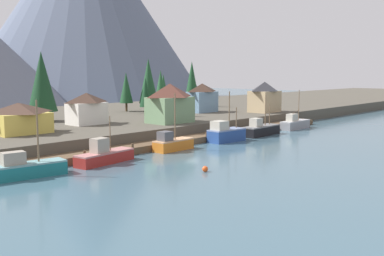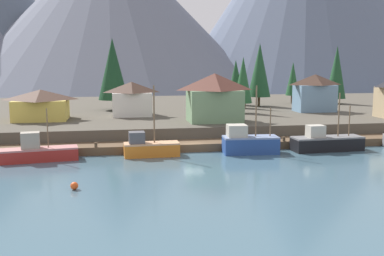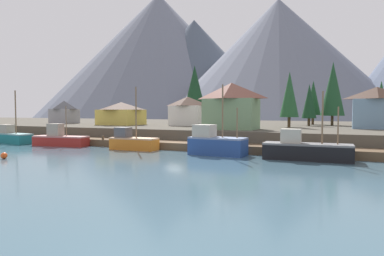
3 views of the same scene
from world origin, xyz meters
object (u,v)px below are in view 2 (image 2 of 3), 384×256
at_px(conifer_mid_right, 245,84).
at_px(conifer_mid_left, 293,79).
at_px(fishing_boat_blue, 248,142).
at_px(house_green, 215,97).
at_px(house_blue, 315,93).
at_px(conifer_back_left, 113,69).
at_px(house_yellow, 41,104).
at_px(fishing_boat_orange, 150,147).
at_px(fishing_boat_red, 38,152).
at_px(conifer_near_left, 260,70).
at_px(channel_buoy, 74,186).
at_px(conifer_centre, 243,80).
at_px(conifer_near_right, 336,72).
at_px(house_white, 132,99).
at_px(fishing_boat_black, 326,142).
at_px(conifer_back_right, 236,78).

bearing_deg(conifer_mid_right, conifer_mid_left, 30.49).
bearing_deg(fishing_boat_blue, house_green, 102.31).
bearing_deg(house_blue, conifer_back_left, 166.18).
xyz_separation_m(house_yellow, conifer_mid_right, (35.10, 10.93, 2.27)).
distance_m(fishing_boat_orange, fishing_boat_blue, 12.24).
xyz_separation_m(fishing_boat_red, fishing_boat_blue, (25.07, 0.14, 0.33)).
distance_m(conifer_near_left, channel_buoy, 56.12).
bearing_deg(fishing_boat_orange, house_green, 45.39).
bearing_deg(fishing_boat_red, conifer_mid_left, 30.76).
distance_m(conifer_centre, channel_buoy, 43.41).
relative_size(conifer_near_right, conifer_back_left, 0.92).
bearing_deg(fishing_boat_orange, house_blue, 33.31).
bearing_deg(house_white, conifer_near_left, 25.21).
bearing_deg(fishing_boat_blue, house_blue, 53.03).
height_order(fishing_boat_orange, conifer_centre, conifer_centre).
distance_m(fishing_boat_black, house_white, 31.61).
bearing_deg(house_yellow, fishing_boat_orange, -49.72).
distance_m(house_blue, conifer_mid_right, 12.97).
bearing_deg(fishing_boat_black, fishing_boat_orange, 176.62).
relative_size(conifer_mid_right, channel_buoy, 11.22).
bearing_deg(fishing_boat_black, conifer_back_right, 91.18).
relative_size(conifer_mid_left, channel_buoy, 12.31).
bearing_deg(conifer_near_right, conifer_back_right, 176.68).
relative_size(fishing_boat_orange, channel_buoy, 12.18).
bearing_deg(fishing_boat_blue, fishing_boat_black, 3.67).
bearing_deg(house_yellow, house_green, -14.37).
bearing_deg(conifer_near_left, house_green, -123.13).
distance_m(house_yellow, conifer_back_left, 17.08).
bearing_deg(house_green, conifer_near_right, 36.79).
bearing_deg(fishing_boat_red, house_white, 52.56).
relative_size(fishing_boat_blue, channel_buoy, 12.01).
bearing_deg(fishing_boat_orange, house_yellow, 128.96).
distance_m(fishing_boat_black, channel_buoy, 32.99).
bearing_deg(conifer_centre, fishing_boat_orange, -129.95).
bearing_deg(fishing_boat_red, fishing_boat_black, -7.72).
relative_size(conifer_mid_left, conifer_back_right, 0.95).
bearing_deg(fishing_boat_orange, house_white, 92.12).
xyz_separation_m(conifer_mid_right, channel_buoy, (-27.94, -41.87, -6.77)).
height_order(fishing_boat_red, conifer_near_right, conifer_near_right).
bearing_deg(fishing_boat_black, conifer_centre, 100.49).
bearing_deg(conifer_back_right, conifer_centre, -100.39).
xyz_separation_m(house_blue, conifer_mid_right, (-10.62, 7.33, 1.28)).
xyz_separation_m(fishing_boat_blue, conifer_back_left, (-16.33, 30.18, 8.53)).
bearing_deg(fishing_boat_orange, channel_buoy, -121.71).
xyz_separation_m(conifer_back_left, channel_buoy, (-3.71, -43.11, -9.55)).
relative_size(conifer_back_left, conifer_centre, 1.36).
bearing_deg(conifer_mid_right, house_yellow, -162.71).
distance_m(house_white, conifer_mid_left, 37.37).
xyz_separation_m(conifer_mid_left, conifer_centre, (-14.96, -14.86, 0.47)).
xyz_separation_m(fishing_boat_blue, conifer_near_right, (29.12, 34.58, 7.62)).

